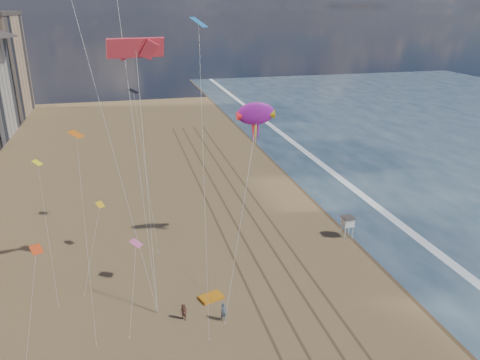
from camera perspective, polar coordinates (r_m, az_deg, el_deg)
name	(u,v)px	position (r m, az deg, el deg)	size (l,w,h in m)	color
wet_sand	(336,196)	(75.41, 11.62, -1.93)	(260.00, 260.00, 0.00)	#42301E
foam	(360,194)	(77.25, 14.44, -1.62)	(260.00, 260.00, 0.00)	white
tracks	(253,236)	(61.45, 1.55, -6.84)	(7.68, 120.00, 0.01)	brown
lifeguard_stand	(348,222)	(61.79, 13.01, -4.98)	(1.57, 1.57, 2.84)	white
grounded_kite	(211,297)	(49.53, -3.55, -14.06)	(2.34, 1.49, 0.27)	orange
show_kite	(256,114)	(53.62, 1.93, 8.05)	(5.73, 7.77, 22.51)	#9E18A0
kite_flyer_a	(224,312)	(46.04, -2.00, -15.75)	(0.71, 0.47, 1.95)	slate
kite_flyer_b	(184,312)	(46.43, -6.89, -15.72)	(0.84, 0.66, 1.73)	brown
small_kites	(113,147)	(48.82, -15.26, 3.90)	(18.14, 18.76, 22.85)	#EE4316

